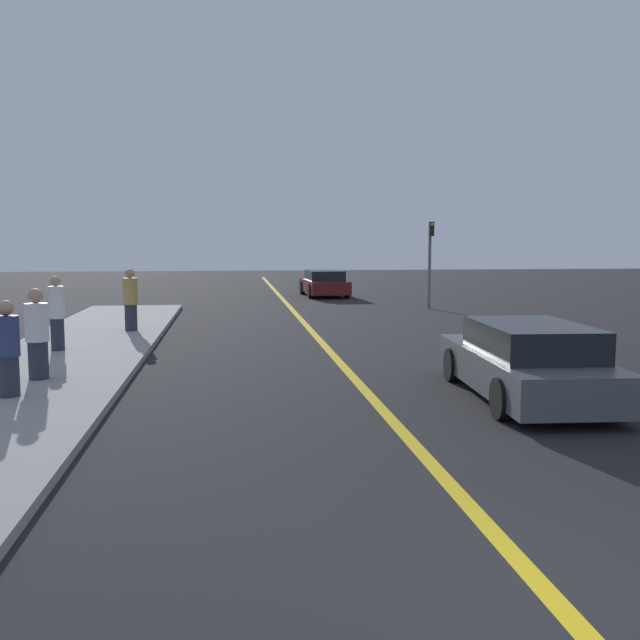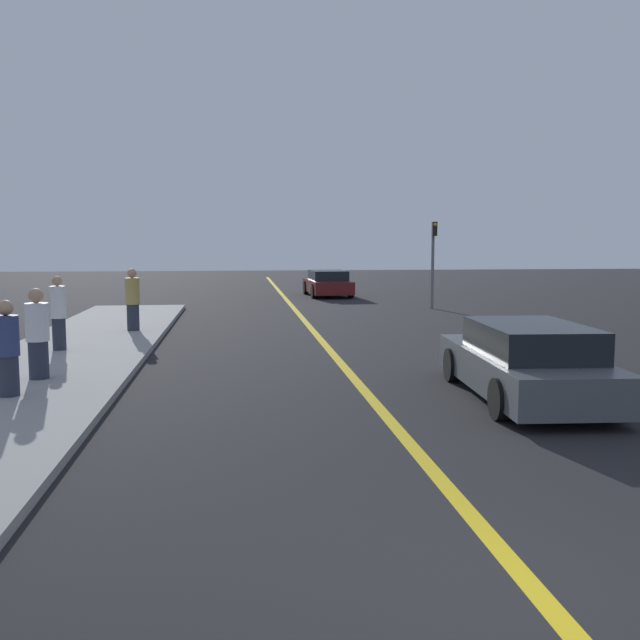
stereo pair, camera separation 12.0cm
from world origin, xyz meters
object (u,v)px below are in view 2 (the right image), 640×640
Objects in this scene: car_near_right_lane at (526,362)px; pedestrian_far_standing at (58,313)px; car_ahead_center at (328,284)px; pedestrian_by_sign at (133,300)px; pedestrian_mid_group at (38,334)px; traffic_light at (433,255)px; pedestrian_near_curb at (7,349)px.

car_near_right_lane is 2.81× the size of pedestrian_far_standing.
pedestrian_by_sign is at bearing -120.83° from car_ahead_center.
traffic_light is (11.33, 13.81, 1.17)m from pedestrian_mid_group.
pedestrian_near_curb is 1.48m from pedestrian_mid_group.
traffic_light is at bearing 40.96° from pedestrian_far_standing.
car_ahead_center is 7.78m from traffic_light.
car_ahead_center is at bearing 115.61° from traffic_light.
car_near_right_lane is 8.62m from pedestrian_near_curb.
car_near_right_lane is at bearing -91.36° from car_ahead_center.
car_near_right_lane is 8.77m from pedestrian_mid_group.
car_ahead_center is at bearing 61.70° from pedestrian_by_sign.
pedestrian_mid_group is at bearing 169.47° from car_near_right_lane.
pedestrian_near_curb is 0.90× the size of pedestrian_by_sign.
pedestrian_by_sign is 12.61m from traffic_light.
pedestrian_by_sign is (-7.32, -13.59, 0.39)m from car_ahead_center.
pedestrian_far_standing is at bearing -108.67° from pedestrian_by_sign.
pedestrian_far_standing is at bearing -118.96° from car_ahead_center.
pedestrian_far_standing is (-0.39, 5.03, 0.08)m from pedestrian_near_curb.
car_near_right_lane is at bearing -13.87° from pedestrian_mid_group.
pedestrian_far_standing is 15.68m from traffic_light.
car_near_right_lane is 2.90× the size of pedestrian_mid_group.
pedestrian_mid_group reaches higher than car_near_right_lane.
car_near_right_lane is 3.07× the size of pedestrian_near_curb.
pedestrian_mid_group is 17.90m from traffic_light.
traffic_light is at bearing 50.62° from pedestrian_mid_group.
pedestrian_by_sign reaches higher than pedestrian_mid_group.
pedestrian_by_sign is at bearing 84.22° from pedestrian_mid_group.
car_near_right_lane is 22.79m from car_ahead_center.
pedestrian_mid_group is 0.95× the size of pedestrian_by_sign.
car_ahead_center is at bearing 69.87° from pedestrian_near_curb.
car_near_right_lane is 2.77× the size of pedestrian_by_sign.
pedestrian_near_curb is (-8.12, -22.16, 0.30)m from car_ahead_center.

